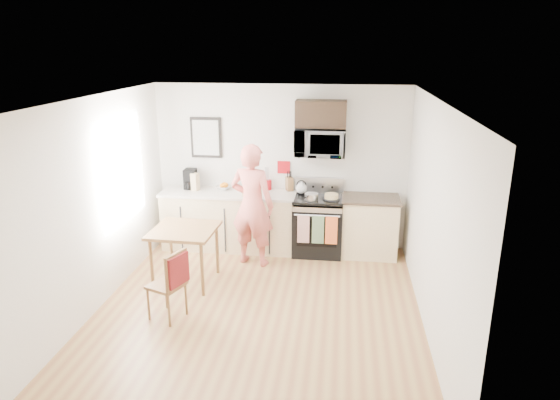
# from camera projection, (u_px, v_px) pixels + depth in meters

# --- Properties ---
(floor) EXTENTS (4.60, 4.60, 0.00)m
(floor) POSITION_uv_depth(u_px,v_px,m) (257.00, 312.00, 6.18)
(floor) COLOR brown
(floor) RESTS_ON ground
(back_wall) EXTENTS (4.00, 0.04, 2.60)m
(back_wall) POSITION_uv_depth(u_px,v_px,m) (281.00, 167.00, 7.96)
(back_wall) COLOR silver
(back_wall) RESTS_ON floor
(front_wall) EXTENTS (4.00, 0.04, 2.60)m
(front_wall) POSITION_uv_depth(u_px,v_px,m) (201.00, 316.00, 3.61)
(front_wall) COLOR silver
(front_wall) RESTS_ON floor
(left_wall) EXTENTS (0.04, 4.60, 2.60)m
(left_wall) POSITION_uv_depth(u_px,v_px,m) (93.00, 207.00, 6.03)
(left_wall) COLOR silver
(left_wall) RESTS_ON floor
(right_wall) EXTENTS (0.04, 4.60, 2.60)m
(right_wall) POSITION_uv_depth(u_px,v_px,m) (433.00, 221.00, 5.55)
(right_wall) COLOR silver
(right_wall) RESTS_ON floor
(ceiling) EXTENTS (4.00, 4.60, 0.04)m
(ceiling) POSITION_uv_depth(u_px,v_px,m) (254.00, 100.00, 5.40)
(ceiling) COLOR white
(ceiling) RESTS_ON back_wall
(window) EXTENTS (0.06, 1.40, 1.50)m
(window) POSITION_uv_depth(u_px,v_px,m) (122.00, 171.00, 6.71)
(window) COLOR white
(window) RESTS_ON left_wall
(cabinet_left) EXTENTS (2.10, 0.60, 0.90)m
(cabinet_left) POSITION_uv_depth(u_px,v_px,m) (229.00, 221.00, 8.03)
(cabinet_left) COLOR #D0BA85
(cabinet_left) RESTS_ON floor
(countertop_left) EXTENTS (2.14, 0.64, 0.04)m
(countertop_left) POSITION_uv_depth(u_px,v_px,m) (228.00, 193.00, 7.89)
(countertop_left) COLOR beige
(countertop_left) RESTS_ON cabinet_left
(cabinet_right) EXTENTS (0.84, 0.60, 0.90)m
(cabinet_right) POSITION_uv_depth(u_px,v_px,m) (369.00, 227.00, 7.76)
(cabinet_right) COLOR #D0BA85
(cabinet_right) RESTS_ON floor
(countertop_right) EXTENTS (0.88, 0.64, 0.04)m
(countertop_right) POSITION_uv_depth(u_px,v_px,m) (371.00, 199.00, 7.62)
(countertop_right) COLOR black
(countertop_right) RESTS_ON cabinet_right
(range) EXTENTS (0.76, 0.70, 1.16)m
(range) POSITION_uv_depth(u_px,v_px,m) (318.00, 226.00, 7.84)
(range) COLOR black
(range) RESTS_ON floor
(microwave) EXTENTS (0.76, 0.51, 0.42)m
(microwave) POSITION_uv_depth(u_px,v_px,m) (320.00, 142.00, 7.54)
(microwave) COLOR #B2B1B6
(microwave) RESTS_ON back_wall
(upper_cabinet) EXTENTS (0.76, 0.35, 0.40)m
(upper_cabinet) POSITION_uv_depth(u_px,v_px,m) (321.00, 114.00, 7.46)
(upper_cabinet) COLOR black
(upper_cabinet) RESTS_ON back_wall
(wall_art) EXTENTS (0.50, 0.04, 0.65)m
(wall_art) POSITION_uv_depth(u_px,v_px,m) (206.00, 138.00, 7.95)
(wall_art) COLOR black
(wall_art) RESTS_ON back_wall
(wall_trivet) EXTENTS (0.20, 0.02, 0.20)m
(wall_trivet) POSITION_uv_depth(u_px,v_px,m) (284.00, 167.00, 7.94)
(wall_trivet) COLOR #A80E16
(wall_trivet) RESTS_ON back_wall
(person) EXTENTS (0.76, 0.59, 1.84)m
(person) POSITION_uv_depth(u_px,v_px,m) (252.00, 205.00, 7.31)
(person) COLOR #CB3E38
(person) RESTS_ON floor
(dining_table) EXTENTS (0.84, 0.84, 0.79)m
(dining_table) POSITION_uv_depth(u_px,v_px,m) (184.00, 235.00, 6.77)
(dining_table) COLOR brown
(dining_table) RESTS_ON floor
(chair) EXTENTS (0.51, 0.49, 0.88)m
(chair) POSITION_uv_depth(u_px,v_px,m) (174.00, 277.00, 5.85)
(chair) COLOR brown
(chair) RESTS_ON floor
(knife_block) EXTENTS (0.14, 0.17, 0.22)m
(knife_block) POSITION_uv_depth(u_px,v_px,m) (289.00, 184.00, 7.94)
(knife_block) COLOR brown
(knife_block) RESTS_ON countertop_left
(utensil_crock) EXTENTS (0.12, 0.12, 0.37)m
(utensil_crock) POSITION_uv_depth(u_px,v_px,m) (268.00, 181.00, 7.98)
(utensil_crock) COLOR #A80E16
(utensil_crock) RESTS_ON countertop_left
(fruit_bowl) EXTENTS (0.28, 0.28, 0.11)m
(fruit_bowl) POSITION_uv_depth(u_px,v_px,m) (224.00, 187.00, 8.03)
(fruit_bowl) COLOR silver
(fruit_bowl) RESTS_ON countertop_left
(milk_carton) EXTENTS (0.14, 0.14, 0.28)m
(milk_carton) POSITION_uv_depth(u_px,v_px,m) (195.00, 182.00, 7.94)
(milk_carton) COLOR tan
(milk_carton) RESTS_ON countertop_left
(coffee_maker) EXTENTS (0.18, 0.27, 0.32)m
(coffee_maker) POSITION_uv_depth(u_px,v_px,m) (190.00, 180.00, 8.04)
(coffee_maker) COLOR black
(coffee_maker) RESTS_ON countertop_left
(bread_bag) EXTENTS (0.31, 0.22, 0.10)m
(bread_bag) POSITION_uv_depth(u_px,v_px,m) (252.00, 193.00, 7.63)
(bread_bag) COLOR tan
(bread_bag) RESTS_ON countertop_left
(cake) EXTENTS (0.25, 0.25, 0.08)m
(cake) POSITION_uv_depth(u_px,v_px,m) (331.00, 197.00, 7.56)
(cake) COLOR black
(cake) RESTS_ON range
(kettle) EXTENTS (0.17, 0.17, 0.22)m
(kettle) POSITION_uv_depth(u_px,v_px,m) (301.00, 188.00, 7.83)
(kettle) COLOR silver
(kettle) RESTS_ON range
(pot) EXTENTS (0.20, 0.33, 0.10)m
(pot) POSITION_uv_depth(u_px,v_px,m) (311.00, 197.00, 7.52)
(pot) COLOR #B2B1B6
(pot) RESTS_ON range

